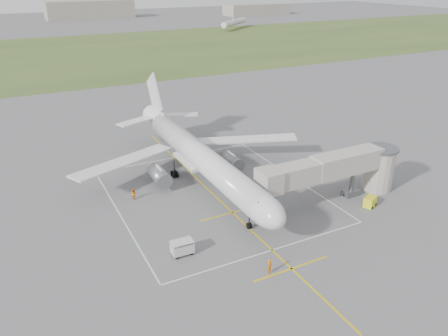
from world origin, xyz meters
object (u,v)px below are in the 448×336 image
airliner (200,157)px  ramp_worker_wing (134,194)px  ramp_worker_nose (270,267)px  gpu_unit (370,202)px  baggage_cart (182,248)px  jet_bridge (342,169)px

airliner → ramp_worker_wing: (-10.92, -0.60, -3.55)m
ramp_worker_nose → ramp_worker_wing: bearing=80.4°
gpu_unit → baggage_cart: (-27.99, 1.34, 0.20)m
airliner → jet_bridge: bearing=-42.2°
gpu_unit → ramp_worker_nose: 21.80m
jet_bridge → gpu_unit: (2.44, -3.71, -4.03)m
jet_bridge → airliner: bearing=137.8°
jet_bridge → gpu_unit: size_ratio=10.30×
airliner → ramp_worker_wing: airliner is taller
jet_bridge → baggage_cart: bearing=-174.7°
baggage_cart → ramp_worker_nose: bearing=-45.9°
gpu_unit → jet_bridge: bearing=99.2°
baggage_cart → ramp_worker_nose: 10.50m
baggage_cart → gpu_unit: bearing=-1.4°
ramp_worker_wing → ramp_worker_nose: bearing=166.8°
airliner → jet_bridge: size_ratio=2.00×
airliner → ramp_worker_nose: size_ratio=24.98×
gpu_unit → baggage_cart: baggage_cart is taller
airliner → gpu_unit: bearing=-44.7°
gpu_unit → ramp_worker_nose: size_ratio=1.21×
baggage_cart → ramp_worker_wing: bearing=95.2°
airliner → ramp_worker_wing: 11.50m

